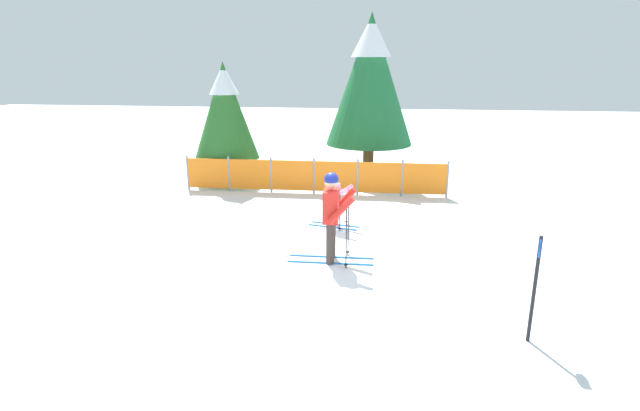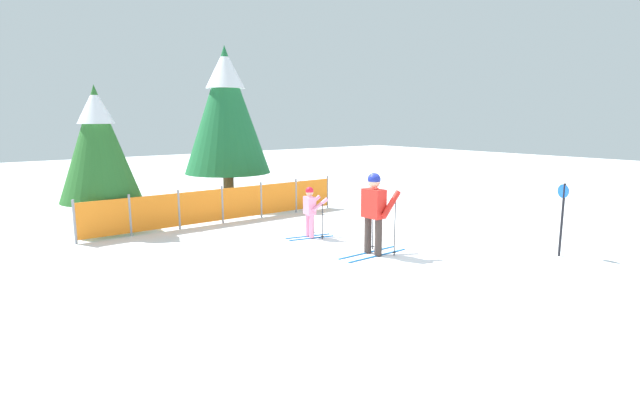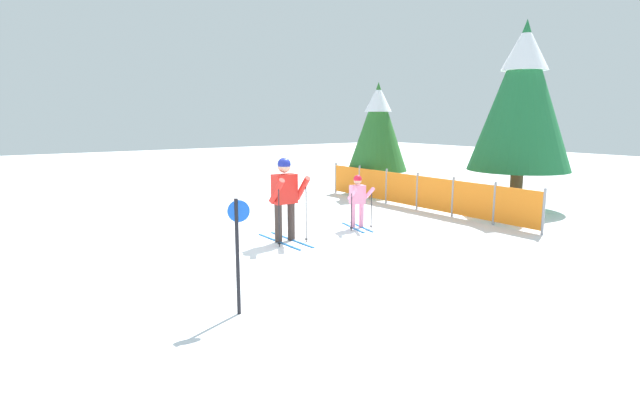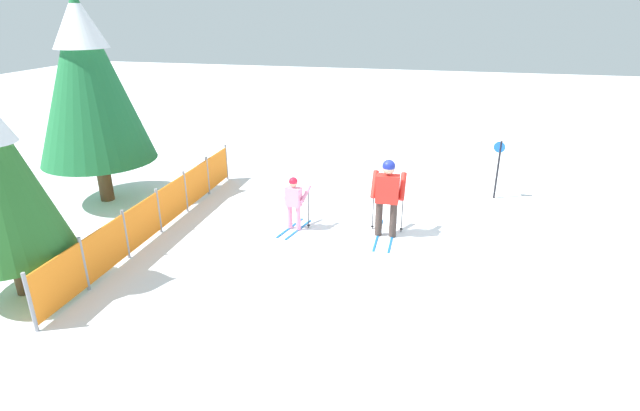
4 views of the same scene
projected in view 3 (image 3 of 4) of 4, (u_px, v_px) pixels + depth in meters
ground_plane at (286, 240)px, 10.32m from camera, size 60.00×60.00×0.00m
skier_adult at (285, 192)px, 10.03m from camera, size 1.62×0.72×1.71m
skier_child at (358, 197)px, 11.32m from camera, size 1.18×0.59×1.22m
safety_fence at (417, 191)px, 13.64m from camera, size 7.43×0.13×1.02m
conifer_far at (378, 126)px, 16.16m from camera, size 1.95×1.95×3.62m
conifer_near at (523, 94)px, 13.35m from camera, size 2.71×2.71×5.04m
trail_marker at (238, 244)px, 6.30m from camera, size 0.11×0.27×1.51m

